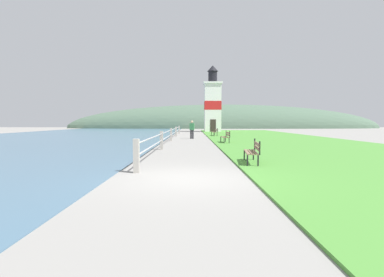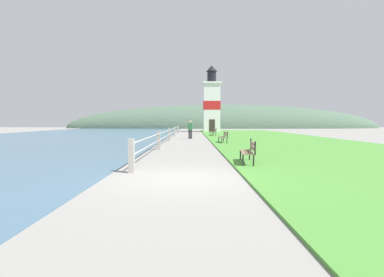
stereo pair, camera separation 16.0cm
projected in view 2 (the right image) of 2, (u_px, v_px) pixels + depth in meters
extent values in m
plane|color=gray|center=(184.00, 179.00, 8.54)|extent=(160.00, 160.00, 0.00)
cube|color=#4C8E38|center=(274.00, 139.00, 27.54)|extent=(12.00, 57.20, 0.06)
cube|color=#476B84|center=(36.00, 139.00, 27.63)|extent=(24.00, 91.52, 0.01)
cube|color=#A8A399|center=(133.00, 156.00, 9.51)|extent=(0.18, 0.18, 1.08)
cube|color=#A8A399|center=(160.00, 140.00, 17.35)|extent=(0.18, 0.18, 1.08)
cube|color=#A8A399|center=(170.00, 135.00, 25.19)|extent=(0.18, 0.18, 1.08)
cube|color=#A8A399|center=(176.00, 132.00, 33.03)|extent=(0.18, 0.18, 1.08)
cube|color=#A8A399|center=(179.00, 130.00, 40.88)|extent=(0.18, 0.18, 1.08)
cylinder|color=#B2B2B7|center=(170.00, 130.00, 25.17)|extent=(0.06, 31.41, 0.06)
cylinder|color=#B2B2B7|center=(170.00, 135.00, 25.19)|extent=(0.06, 31.41, 0.06)
cube|color=#846B51|center=(244.00, 152.00, 11.45)|extent=(0.31, 1.82, 0.04)
cube|color=#846B51|center=(248.00, 152.00, 11.44)|extent=(0.31, 1.82, 0.04)
cube|color=#846B51|center=(252.00, 152.00, 11.42)|extent=(0.31, 1.82, 0.04)
cube|color=#846B51|center=(254.00, 144.00, 11.39)|extent=(0.25, 1.81, 0.11)
cube|color=#846B51|center=(254.00, 148.00, 11.40)|extent=(0.25, 1.81, 0.11)
cube|color=black|center=(244.00, 161.00, 10.59)|extent=(0.06, 0.06, 0.45)
cube|color=black|center=(242.00, 156.00, 12.35)|extent=(0.06, 0.06, 0.45)
cube|color=black|center=(255.00, 161.00, 10.55)|extent=(0.06, 0.06, 0.45)
cube|color=black|center=(251.00, 156.00, 12.31)|extent=(0.06, 0.06, 0.45)
cube|color=black|center=(256.00, 148.00, 10.52)|extent=(0.06, 0.06, 0.49)
cube|color=black|center=(252.00, 144.00, 12.27)|extent=(0.06, 0.06, 0.49)
cube|color=#846B51|center=(222.00, 137.00, 22.62)|extent=(0.21, 1.64, 0.04)
cube|color=#846B51|center=(224.00, 137.00, 22.62)|extent=(0.21, 1.64, 0.04)
cube|color=#846B51|center=(226.00, 137.00, 22.63)|extent=(0.21, 1.64, 0.04)
cube|color=#846B51|center=(227.00, 133.00, 22.62)|extent=(0.15, 1.64, 0.11)
cube|color=#846B51|center=(227.00, 135.00, 22.63)|extent=(0.15, 1.64, 0.11)
cube|color=black|center=(223.00, 141.00, 21.84)|extent=(0.05, 0.05, 0.45)
cube|color=black|center=(220.00, 140.00, 23.42)|extent=(0.05, 0.05, 0.45)
cube|color=black|center=(228.00, 141.00, 21.85)|extent=(0.05, 0.05, 0.45)
cube|color=black|center=(225.00, 140.00, 23.44)|extent=(0.05, 0.05, 0.45)
cube|color=black|center=(229.00, 135.00, 21.83)|extent=(0.05, 0.05, 0.49)
cube|color=black|center=(225.00, 134.00, 23.42)|extent=(0.05, 0.05, 0.49)
cube|color=#846B51|center=(213.00, 132.00, 33.63)|extent=(0.26, 1.69, 0.04)
cube|color=#846B51|center=(214.00, 132.00, 33.64)|extent=(0.26, 1.69, 0.04)
cube|color=#846B51|center=(215.00, 132.00, 33.65)|extent=(0.26, 1.69, 0.04)
cube|color=#846B51|center=(216.00, 129.00, 33.64)|extent=(0.20, 1.69, 0.11)
cube|color=#846B51|center=(216.00, 131.00, 33.65)|extent=(0.20, 1.69, 0.11)
cube|color=black|center=(213.00, 135.00, 32.83)|extent=(0.05, 0.05, 0.45)
cube|color=black|center=(211.00, 134.00, 34.46)|extent=(0.05, 0.05, 0.45)
cube|color=black|center=(217.00, 134.00, 32.86)|extent=(0.05, 0.05, 0.45)
cube|color=black|center=(214.00, 134.00, 34.49)|extent=(0.05, 0.05, 0.45)
cube|color=black|center=(217.00, 130.00, 32.83)|extent=(0.05, 0.05, 0.49)
cube|color=black|center=(215.00, 130.00, 34.46)|extent=(0.05, 0.05, 0.49)
cube|color=white|center=(213.00, 108.00, 48.26)|extent=(2.61, 2.61, 7.67)
cube|color=red|center=(213.00, 106.00, 48.24)|extent=(2.65, 2.65, 1.38)
cube|color=white|center=(213.00, 83.00, 48.04)|extent=(3.00, 3.00, 0.25)
cylinder|color=black|center=(213.00, 77.00, 47.99)|extent=(1.43, 1.43, 1.77)
cone|color=black|center=(213.00, 68.00, 47.91)|extent=(1.79, 1.79, 0.97)
cube|color=#332823|center=(213.00, 126.00, 47.10)|extent=(0.90, 0.06, 2.00)
cylinder|color=#28282D|center=(190.00, 134.00, 28.60)|extent=(0.16, 0.16, 0.84)
cylinder|color=#28282D|center=(192.00, 134.00, 28.55)|extent=(0.16, 0.16, 0.84)
cube|color=#337A47|center=(191.00, 127.00, 28.53)|extent=(0.46, 0.32, 0.63)
sphere|color=tan|center=(191.00, 122.00, 28.51)|extent=(0.23, 0.23, 0.23)
ellipsoid|color=#4C6651|center=(223.00, 128.00, 76.53)|extent=(80.00, 16.00, 12.00)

